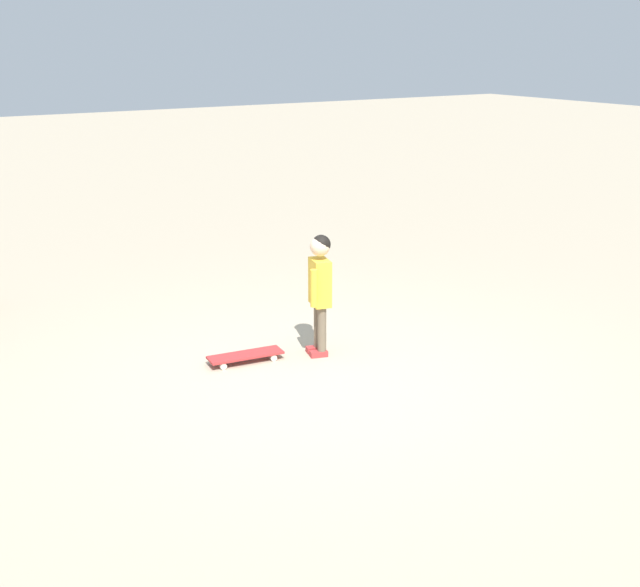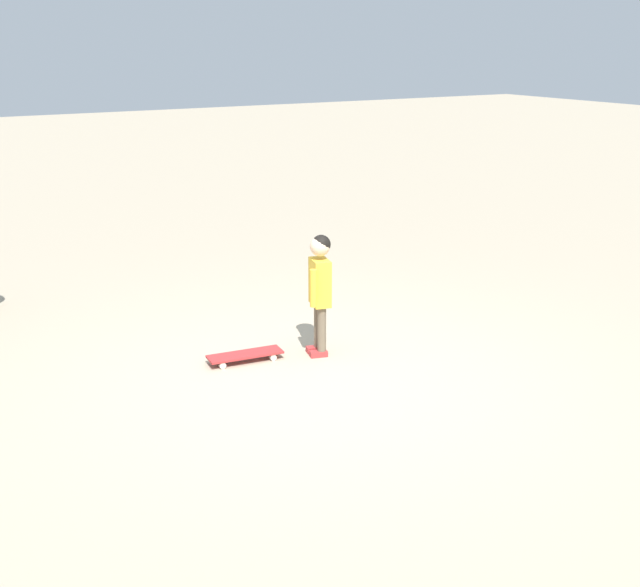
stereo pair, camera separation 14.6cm
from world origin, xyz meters
name	(u,v)px [view 2 (the right image)]	position (x,y,z in m)	size (l,w,h in m)	color
ground_plane	(326,381)	(0.00, 0.00, 0.00)	(50.00, 50.00, 0.00)	tan
child_person	(320,282)	(0.55, -0.27, 0.66)	(0.32, 0.29, 1.06)	brown
skateboard	(245,355)	(0.72, 0.37, 0.06)	(0.26, 0.66, 0.07)	#B22D2D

